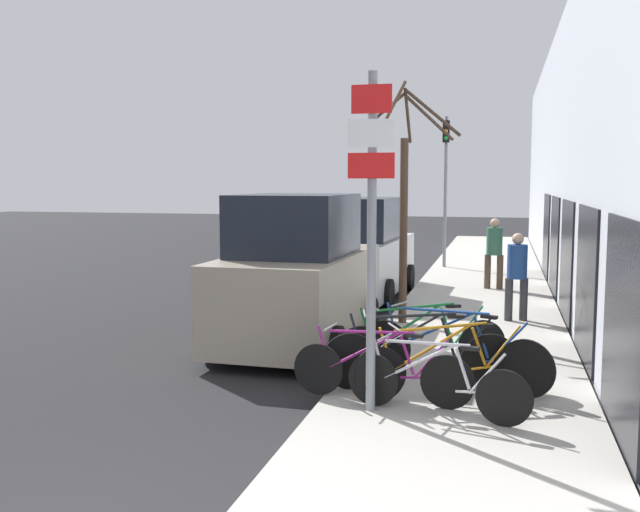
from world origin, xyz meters
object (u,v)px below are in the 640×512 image
at_px(parked_car_0, 298,279).
at_px(pedestrian_far, 517,270).
at_px(bicycle_0, 436,383).
at_px(bicycle_4, 452,352).
at_px(parked_car_1, 358,253).
at_px(bicycle_1, 381,371).
at_px(bicycle_2, 451,365).
at_px(street_tree, 404,203).
at_px(bicycle_3, 420,357).
at_px(signpost, 371,226).
at_px(bicycle_5, 422,344).
at_px(traffic_light, 446,171).
at_px(pedestrian_near, 494,248).

relative_size(parked_car_0, pedestrian_far, 2.56).
distance_m(bicycle_0, pedestrian_far, 5.94).
relative_size(bicycle_4, parked_car_1, 0.55).
xyz_separation_m(bicycle_1, pedestrian_far, (1.63, 5.49, 0.57)).
xyz_separation_m(bicycle_2, pedestrian_far, (0.85, 5.11, 0.55)).
distance_m(bicycle_1, street_tree, 5.16).
relative_size(bicycle_2, bicycle_3, 0.93).
bearing_deg(parked_car_1, signpost, -75.65).
distance_m(bicycle_4, parked_car_1, 7.71).
relative_size(bicycle_5, pedestrian_far, 1.33).
bearing_deg(bicycle_2, street_tree, -10.56).
xyz_separation_m(bicycle_5, traffic_light, (-0.68, 12.25, 2.48)).
bearing_deg(bicycle_5, bicycle_1, 137.66).
distance_m(bicycle_1, parked_car_0, 3.68).
bearing_deg(bicycle_1, signpost, 175.87).
bearing_deg(pedestrian_far, bicycle_3, 58.82).
bearing_deg(bicycle_2, bicycle_5, -0.58).
height_order(parked_car_1, street_tree, street_tree).
bearing_deg(signpost, bicycle_4, 56.83).
bearing_deg(bicycle_3, street_tree, -2.61).
bearing_deg(pedestrian_far, signpost, 56.84).
bearing_deg(signpost, parked_car_1, 102.20).
xyz_separation_m(bicycle_5, pedestrian_far, (1.29, 4.16, 0.54)).
bearing_deg(bicycle_0, bicycle_4, 9.39).
bearing_deg(pedestrian_far, parked_car_0, 17.21).
xyz_separation_m(signpost, bicycle_4, (0.83, 1.27, -1.68)).
height_order(bicycle_0, pedestrian_near, pedestrian_near).
height_order(parked_car_0, parked_car_1, parked_car_0).
relative_size(parked_car_0, traffic_light, 0.93).
bearing_deg(traffic_light, signpost, -88.88).
bearing_deg(parked_car_0, pedestrian_near, 65.42).
bearing_deg(traffic_light, bicycle_5, -86.83).
relative_size(bicycle_0, pedestrian_near, 1.22).
relative_size(pedestrian_near, pedestrian_far, 1.04).
height_order(signpost, bicycle_2, signpost).
xyz_separation_m(bicycle_5, pedestrian_near, (0.83, 8.11, 0.57)).
relative_size(bicycle_3, pedestrian_far, 1.46).
distance_m(bicycle_1, bicycle_3, 0.72).
xyz_separation_m(bicycle_4, bicycle_5, (-0.42, 0.40, -0.01)).
relative_size(bicycle_1, parked_car_1, 0.49).
bearing_deg(bicycle_1, traffic_light, 7.90).
bearing_deg(bicycle_4, bicycle_2, -156.48).
distance_m(bicycle_1, bicycle_2, 0.87).
xyz_separation_m(bicycle_0, traffic_light, (-1.01, 13.92, 2.52)).
height_order(bicycle_2, pedestrian_far, pedestrian_far).
bearing_deg(bicycle_1, bicycle_4, -33.05).
xyz_separation_m(signpost, pedestrian_near, (1.24, 9.78, -1.12)).
xyz_separation_m(bicycle_0, bicycle_3, (-0.28, 0.94, 0.05)).
relative_size(bicycle_2, pedestrian_near, 1.30).
distance_m(bicycle_3, street_tree, 4.65).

